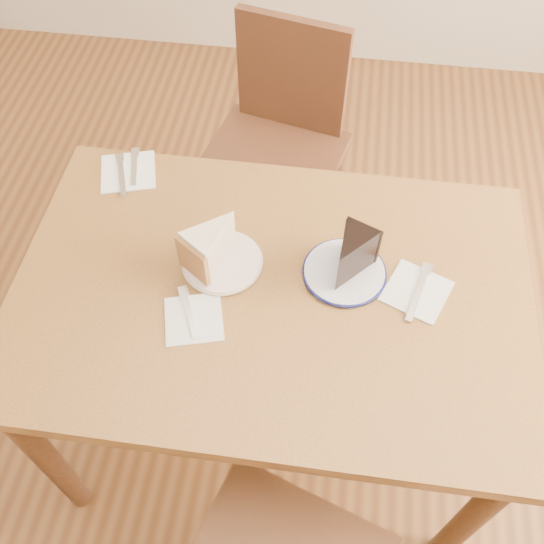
{
  "coord_description": "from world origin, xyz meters",
  "views": [
    {
      "loc": [
        0.11,
        -0.78,
        1.91
      ],
      "look_at": [
        -0.0,
        0.01,
        0.8
      ],
      "focal_mm": 40.0,
      "sensor_mm": 36.0,
      "label": 1
    }
  ],
  "objects_px": {
    "plate_cream": "(222,262)",
    "chocolate_cake": "(349,259)",
    "chair_far": "(276,147)",
    "carrot_cake": "(215,244)",
    "table": "(271,311)",
    "plate_navy": "(344,272)"
  },
  "relations": [
    {
      "from": "plate_navy",
      "to": "chocolate_cake",
      "type": "bearing_deg",
      "value": -29.57
    },
    {
      "from": "chocolate_cake",
      "to": "chair_far",
      "type": "bearing_deg",
      "value": -45.68
    },
    {
      "from": "table",
      "to": "plate_navy",
      "type": "height_order",
      "value": "plate_navy"
    },
    {
      "from": "table",
      "to": "chair_far",
      "type": "height_order",
      "value": "chair_far"
    },
    {
      "from": "chocolate_cake",
      "to": "plate_cream",
      "type": "bearing_deg",
      "value": 25.12
    },
    {
      "from": "chair_far",
      "to": "plate_cream",
      "type": "distance_m",
      "value": 0.74
    },
    {
      "from": "plate_cream",
      "to": "chocolate_cake",
      "type": "xyz_separation_m",
      "value": [
        0.29,
        0.01,
        0.06
      ]
    },
    {
      "from": "plate_navy",
      "to": "carrot_cake",
      "type": "bearing_deg",
      "value": -179.92
    },
    {
      "from": "plate_cream",
      "to": "plate_navy",
      "type": "relative_size",
      "value": 0.98
    },
    {
      "from": "table",
      "to": "plate_cream",
      "type": "distance_m",
      "value": 0.17
    },
    {
      "from": "table",
      "to": "chair_far",
      "type": "distance_m",
      "value": 0.77
    },
    {
      "from": "plate_cream",
      "to": "chocolate_cake",
      "type": "bearing_deg",
      "value": 1.32
    },
    {
      "from": "plate_cream",
      "to": "chocolate_cake",
      "type": "distance_m",
      "value": 0.3
    },
    {
      "from": "carrot_cake",
      "to": "table",
      "type": "bearing_deg",
      "value": 10.53
    },
    {
      "from": "table",
      "to": "chocolate_cake",
      "type": "xyz_separation_m",
      "value": [
        0.17,
        0.06,
        0.16
      ]
    },
    {
      "from": "plate_cream",
      "to": "carrot_cake",
      "type": "relative_size",
      "value": 1.42
    },
    {
      "from": "table",
      "to": "carrot_cake",
      "type": "height_order",
      "value": "carrot_cake"
    },
    {
      "from": "table",
      "to": "chocolate_cake",
      "type": "distance_m",
      "value": 0.24
    },
    {
      "from": "chair_far",
      "to": "plate_navy",
      "type": "height_order",
      "value": "chair_far"
    },
    {
      "from": "table",
      "to": "plate_navy",
      "type": "distance_m",
      "value": 0.21
    },
    {
      "from": "plate_navy",
      "to": "carrot_cake",
      "type": "height_order",
      "value": "carrot_cake"
    },
    {
      "from": "table",
      "to": "carrot_cake",
      "type": "distance_m",
      "value": 0.22
    }
  ]
}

